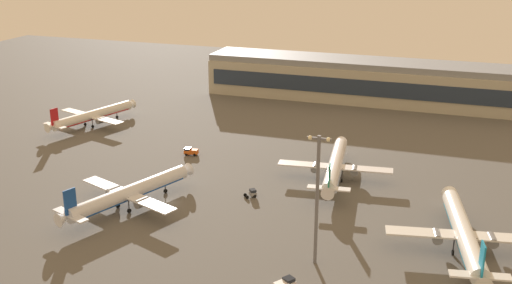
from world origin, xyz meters
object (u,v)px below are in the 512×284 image
object	(u,v)px
cargo_loader	(191,151)
pushback_tug	(252,193)
airplane_terminal_side	(335,166)
airplane_mid_apron	(129,193)
airplane_far_stand	(464,234)
apron_light_east	(317,193)
maintenance_van	(285,284)
airplane_taxiway_distant	(92,116)

from	to	relation	value
cargo_loader	pushback_tug	size ratio (longest dim) A/B	1.23
airplane_terminal_side	pushback_tug	bearing A→B (deg)	-139.75
airplane_mid_apron	pushback_tug	xyz separation A→B (m)	(26.46, 16.09, -2.86)
airplane_far_stand	apron_light_east	xyz separation A→B (m)	(-28.63, -14.96, 11.59)
airplane_mid_apron	apron_light_east	distance (m)	52.16
airplane_terminal_side	apron_light_east	bearing A→B (deg)	-89.60
airplane_terminal_side	pushback_tug	size ratio (longest dim) A/B	11.49
maintenance_van	apron_light_east	xyz separation A→B (m)	(2.99, 11.69, 14.50)
airplane_taxiway_distant	pushback_tug	bearing A→B (deg)	-10.91
airplane_far_stand	pushback_tug	distance (m)	53.26
maintenance_van	apron_light_east	bearing A→B (deg)	110.62
airplane_terminal_side	airplane_taxiway_distant	size ratio (longest dim) A/B	1.09
airplane_taxiway_distant	cargo_loader	size ratio (longest dim) A/B	8.58
cargo_loader	apron_light_east	bearing A→B (deg)	-140.16
airplane_taxiway_distant	maintenance_van	world-z (taller)	airplane_taxiway_distant
apron_light_east	maintenance_van	bearing A→B (deg)	-104.36
maintenance_van	pushback_tug	world-z (taller)	maintenance_van
airplane_mid_apron	airplane_far_stand	distance (m)	78.34
cargo_loader	apron_light_east	distance (m)	73.30
maintenance_van	pushback_tug	distance (m)	43.70
airplane_far_stand	maintenance_van	bearing A→B (deg)	-150.35
airplane_terminal_side	airplane_taxiway_distant	distance (m)	93.18
airplane_taxiway_distant	airplane_far_stand	bearing A→B (deg)	-5.00
airplane_far_stand	cargo_loader	xyz separation A→B (m)	(-79.83, 35.44, -2.91)
airplane_far_stand	maintenance_van	xyz separation A→B (m)	(-31.62, -26.66, -2.91)
airplane_terminal_side	pushback_tug	world-z (taller)	airplane_terminal_side
airplane_taxiway_distant	apron_light_east	world-z (taller)	apron_light_east
airplane_far_stand	cargo_loader	size ratio (longest dim) A/B	9.74
maintenance_van	airplane_far_stand	bearing A→B (deg)	75.11
airplane_mid_apron	airplane_terminal_side	world-z (taller)	airplane_mid_apron
airplane_mid_apron	maintenance_van	bearing A→B (deg)	-5.10
airplane_far_stand	airplane_taxiway_distant	xyz separation A→B (m)	(-125.08, 51.70, -0.42)
airplane_terminal_side	airplane_taxiway_distant	xyz separation A→B (m)	(-90.80, 20.88, -0.24)
airplane_mid_apron	pushback_tug	world-z (taller)	airplane_mid_apron
airplane_terminal_side	cargo_loader	distance (m)	45.88
pushback_tug	airplane_far_stand	bearing A→B (deg)	36.81
airplane_taxiway_distant	airplane_mid_apron	bearing A→B (deg)	-32.47
airplane_mid_apron	airplane_taxiway_distant	xyz separation A→B (m)	(-46.84, 55.67, -0.25)
airplane_mid_apron	airplane_taxiway_distant	bearing A→B (deg)	150.91
airplane_terminal_side	maintenance_van	world-z (taller)	airplane_terminal_side
cargo_loader	pushback_tug	bearing A→B (deg)	-135.34
airplane_far_stand	airplane_terminal_side	world-z (taller)	airplane_far_stand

